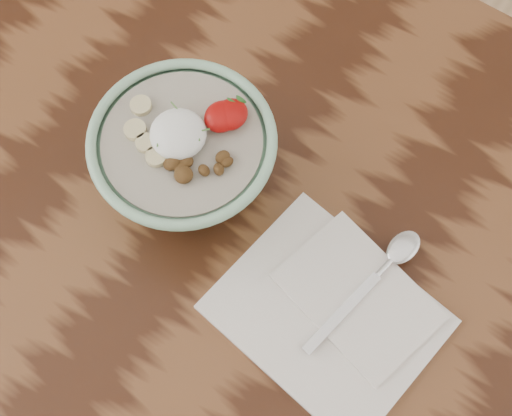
% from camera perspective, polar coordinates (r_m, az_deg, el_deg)
% --- Properties ---
extents(table, '(1.60, 0.90, 0.75)m').
position_cam_1_polar(table, '(0.96, -3.03, -1.52)').
color(table, '#34190D').
rests_on(table, ground).
extents(breakfast_bowl, '(0.21, 0.21, 0.14)m').
position_cam_1_polar(breakfast_bowl, '(0.82, -5.65, 4.01)').
color(breakfast_bowl, '#8DBE9C').
rests_on(breakfast_bowl, table).
extents(napkin, '(0.26, 0.22, 0.01)m').
position_cam_1_polar(napkin, '(0.82, 6.22, -8.16)').
color(napkin, white).
rests_on(napkin, table).
extents(spoon, '(0.05, 0.19, 0.01)m').
position_cam_1_polar(spoon, '(0.83, 10.55, -4.37)').
color(spoon, silver).
rests_on(spoon, napkin).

